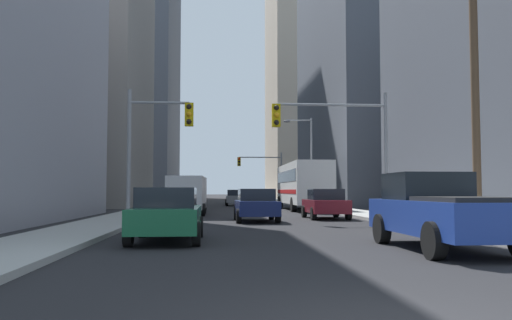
{
  "coord_description": "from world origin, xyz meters",
  "views": [
    {
      "loc": [
        -2.04,
        -5.28,
        1.43
      ],
      "look_at": [
        0.0,
        20.89,
        2.96
      ],
      "focal_mm": 37.2,
      "sensor_mm": 36.0,
      "label": 1
    }
  ],
  "objects_px": {
    "sedan_navy": "(256,205)",
    "traffic_signal_far_right": "(262,168)",
    "sedan_green": "(167,214)",
    "traffic_signal_near_left": "(157,133)",
    "pickup_truck_blue": "(440,211)",
    "sedan_grey": "(236,198)",
    "traffic_signal_near_right": "(336,132)",
    "city_bus": "(303,184)",
    "cargo_van_white": "(187,193)",
    "sedan_maroon": "(325,204)",
    "sedan_silver": "(193,200)"
  },
  "relations": [
    {
      "from": "sedan_navy",
      "to": "traffic_signal_far_right",
      "type": "xyz_separation_m",
      "value": [
        3.66,
        38.03,
        3.34
      ]
    },
    {
      "from": "sedan_green",
      "to": "sedan_navy",
      "type": "xyz_separation_m",
      "value": [
        3.25,
        9.49,
        0.0
      ]
    },
    {
      "from": "sedan_navy",
      "to": "traffic_signal_near_left",
      "type": "distance_m",
      "value": 5.6
    },
    {
      "from": "sedan_green",
      "to": "traffic_signal_far_right",
      "type": "distance_m",
      "value": 48.13
    },
    {
      "from": "sedan_navy",
      "to": "traffic_signal_near_left",
      "type": "xyz_separation_m",
      "value": [
        -4.53,
        -0.65,
        3.23
      ]
    },
    {
      "from": "pickup_truck_blue",
      "to": "sedan_green",
      "type": "bearing_deg",
      "value": 159.72
    },
    {
      "from": "pickup_truck_blue",
      "to": "traffic_signal_near_left",
      "type": "bearing_deg",
      "value": 125.55
    },
    {
      "from": "sedan_grey",
      "to": "traffic_signal_near_right",
      "type": "relative_size",
      "value": 0.7
    },
    {
      "from": "sedan_grey",
      "to": "traffic_signal_far_right",
      "type": "distance_m",
      "value": 12.66
    },
    {
      "from": "city_bus",
      "to": "pickup_truck_blue",
      "type": "distance_m",
      "value": 26.22
    },
    {
      "from": "cargo_van_white",
      "to": "sedan_maroon",
      "type": "bearing_deg",
      "value": -33.92
    },
    {
      "from": "sedan_maroon",
      "to": "traffic_signal_far_right",
      "type": "relative_size",
      "value": 0.71
    },
    {
      "from": "sedan_silver",
      "to": "traffic_signal_near_right",
      "type": "height_order",
      "value": "traffic_signal_near_right"
    },
    {
      "from": "sedan_maroon",
      "to": "sedan_silver",
      "type": "relative_size",
      "value": 0.99
    },
    {
      "from": "sedan_green",
      "to": "traffic_signal_far_right",
      "type": "xyz_separation_m",
      "value": [
        6.91,
        47.52,
        3.34
      ]
    },
    {
      "from": "cargo_van_white",
      "to": "sedan_green",
      "type": "height_order",
      "value": "cargo_van_white"
    },
    {
      "from": "sedan_maroon",
      "to": "traffic_signal_far_right",
      "type": "xyz_separation_m",
      "value": [
        -0.07,
        35.82,
        3.34
      ]
    },
    {
      "from": "sedan_green",
      "to": "traffic_signal_near_left",
      "type": "xyz_separation_m",
      "value": [
        -1.28,
        8.83,
        3.23
      ]
    },
    {
      "from": "sedan_navy",
      "to": "traffic_signal_near_left",
      "type": "bearing_deg",
      "value": -171.8
    },
    {
      "from": "city_bus",
      "to": "sedan_maroon",
      "type": "height_order",
      "value": "city_bus"
    },
    {
      "from": "sedan_green",
      "to": "sedan_maroon",
      "type": "distance_m",
      "value": 13.62
    },
    {
      "from": "traffic_signal_near_right",
      "to": "traffic_signal_far_right",
      "type": "distance_m",
      "value": 38.68
    },
    {
      "from": "sedan_grey",
      "to": "traffic_signal_far_right",
      "type": "bearing_deg",
      "value": 72.93
    },
    {
      "from": "sedan_silver",
      "to": "traffic_signal_near_right",
      "type": "relative_size",
      "value": 0.71
    },
    {
      "from": "traffic_signal_near_right",
      "to": "traffic_signal_far_right",
      "type": "height_order",
      "value": "same"
    },
    {
      "from": "cargo_van_white",
      "to": "sedan_maroon",
      "type": "height_order",
      "value": "cargo_van_white"
    },
    {
      "from": "traffic_signal_far_right",
      "to": "sedan_maroon",
      "type": "bearing_deg",
      "value": -89.89
    },
    {
      "from": "sedan_maroon",
      "to": "sedan_silver",
      "type": "height_order",
      "value": "same"
    },
    {
      "from": "sedan_green",
      "to": "traffic_signal_near_left",
      "type": "relative_size",
      "value": 0.7
    },
    {
      "from": "sedan_grey",
      "to": "traffic_signal_near_left",
      "type": "xyz_separation_m",
      "value": [
        -4.61,
        -27.01,
        3.23
      ]
    },
    {
      "from": "sedan_green",
      "to": "sedan_silver",
      "type": "distance_m",
      "value": 23.35
    },
    {
      "from": "sedan_green",
      "to": "sedan_navy",
      "type": "distance_m",
      "value": 10.03
    },
    {
      "from": "traffic_signal_near_right",
      "to": "sedan_grey",
      "type": "bearing_deg",
      "value": 97.49
    },
    {
      "from": "city_bus",
      "to": "sedan_silver",
      "type": "distance_m",
      "value": 8.14
    },
    {
      "from": "sedan_navy",
      "to": "sedan_grey",
      "type": "xyz_separation_m",
      "value": [
        0.08,
        26.36,
        0.0
      ]
    },
    {
      "from": "pickup_truck_blue",
      "to": "sedan_silver",
      "type": "relative_size",
      "value": 1.27
    },
    {
      "from": "sedan_grey",
      "to": "traffic_signal_near_left",
      "type": "distance_m",
      "value": 27.59
    },
    {
      "from": "sedan_silver",
      "to": "sedan_maroon",
      "type": "bearing_deg",
      "value": -58.19
    },
    {
      "from": "cargo_van_white",
      "to": "traffic_signal_far_right",
      "type": "xyz_separation_m",
      "value": [
        7.2,
        30.94,
        2.83
      ]
    },
    {
      "from": "sedan_silver",
      "to": "sedan_grey",
      "type": "xyz_separation_m",
      "value": [
        3.57,
        12.5,
        0.0
      ]
    },
    {
      "from": "city_bus",
      "to": "sedan_navy",
      "type": "distance_m",
      "value": 14.93
    },
    {
      "from": "traffic_signal_near_left",
      "to": "traffic_signal_far_right",
      "type": "bearing_deg",
      "value": 78.04
    },
    {
      "from": "city_bus",
      "to": "cargo_van_white",
      "type": "relative_size",
      "value": 2.18
    },
    {
      "from": "pickup_truck_blue",
      "to": "traffic_signal_near_right",
      "type": "bearing_deg",
      "value": 89.76
    },
    {
      "from": "sedan_maroon",
      "to": "pickup_truck_blue",
      "type": "bearing_deg",
      "value": -90.59
    },
    {
      "from": "sedan_silver",
      "to": "traffic_signal_far_right",
      "type": "bearing_deg",
      "value": 73.51
    },
    {
      "from": "sedan_green",
      "to": "traffic_signal_near_right",
      "type": "relative_size",
      "value": 0.7
    },
    {
      "from": "sedan_grey",
      "to": "city_bus",
      "type": "bearing_deg",
      "value": -69.83
    },
    {
      "from": "cargo_van_white",
      "to": "sedan_silver",
      "type": "xyz_separation_m",
      "value": [
        0.04,
        6.76,
        -0.52
      ]
    },
    {
      "from": "city_bus",
      "to": "traffic_signal_far_right",
      "type": "distance_m",
      "value": 23.98
    }
  ]
}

